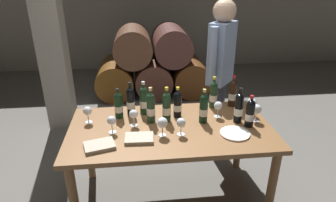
{
  "coord_description": "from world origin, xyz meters",
  "views": [
    {
      "loc": [
        -0.26,
        -2.13,
        1.97
      ],
      "look_at": [
        0.0,
        0.2,
        0.91
      ],
      "focal_mm": 31.21,
      "sensor_mm": 36.0,
      "label": 1
    }
  ],
  "objects_px": {
    "wine_bottle_9": "(144,100)",
    "sommelier_presenting": "(220,66)",
    "dining_table": "(171,136)",
    "wine_glass_5": "(218,106)",
    "wine_bottle_10": "(131,101)",
    "wine_bottle_5": "(233,93)",
    "leather_ledger": "(139,138)",
    "wine_bottle_2": "(250,113)",
    "wine_bottle_6": "(213,94)",
    "wine_bottle_0": "(167,107)",
    "tasting_notebook": "(99,146)",
    "wine_bottle_3": "(151,107)",
    "wine_glass_1": "(257,110)",
    "wine_bottle_1": "(178,104)",
    "wine_glass_7": "(252,103)",
    "wine_glass_4": "(133,115)",
    "serving_plate": "(235,133)",
    "wine_glass_0": "(112,121)",
    "wine_glass_2": "(181,123)",
    "wine_bottle_8": "(239,108)",
    "wine_bottle_7": "(119,105)",
    "wine_bottle_4": "(204,108)",
    "wine_glass_3": "(87,111)"
  },
  "relations": [
    {
      "from": "wine_glass_4",
      "to": "serving_plate",
      "type": "height_order",
      "value": "wine_glass_4"
    },
    {
      "from": "wine_glass_0",
      "to": "leather_ledger",
      "type": "relative_size",
      "value": 0.67
    },
    {
      "from": "wine_glass_7",
      "to": "wine_bottle_5",
      "type": "bearing_deg",
      "value": 117.07
    },
    {
      "from": "wine_glass_2",
      "to": "wine_glass_4",
      "type": "xyz_separation_m",
      "value": [
        -0.37,
        0.19,
        0.0
      ]
    },
    {
      "from": "wine_bottle_3",
      "to": "wine_bottle_5",
      "type": "height_order",
      "value": "wine_bottle_3"
    },
    {
      "from": "wine_bottle_0",
      "to": "serving_plate",
      "type": "height_order",
      "value": "wine_bottle_0"
    },
    {
      "from": "wine_bottle_4",
      "to": "wine_bottle_8",
      "type": "bearing_deg",
      "value": -5.86
    },
    {
      "from": "wine_bottle_6",
      "to": "serving_plate",
      "type": "height_order",
      "value": "wine_bottle_6"
    },
    {
      "from": "wine_glass_5",
      "to": "leather_ledger",
      "type": "relative_size",
      "value": 0.68
    },
    {
      "from": "wine_bottle_6",
      "to": "tasting_notebook",
      "type": "xyz_separation_m",
      "value": [
        -1.01,
        -0.59,
        -0.12
      ]
    },
    {
      "from": "wine_glass_4",
      "to": "wine_glass_7",
      "type": "xyz_separation_m",
      "value": [
        1.05,
        0.09,
        0.01
      ]
    },
    {
      "from": "wine_bottle_2",
      "to": "wine_bottle_4",
      "type": "bearing_deg",
      "value": 162.56
    },
    {
      "from": "wine_glass_2",
      "to": "wine_glass_7",
      "type": "height_order",
      "value": "wine_glass_7"
    },
    {
      "from": "wine_bottle_10",
      "to": "wine_bottle_5",
      "type": "bearing_deg",
      "value": 5.31
    },
    {
      "from": "wine_glass_3",
      "to": "wine_glass_7",
      "type": "bearing_deg",
      "value": -0.42
    },
    {
      "from": "wine_bottle_3",
      "to": "wine_glass_5",
      "type": "height_order",
      "value": "wine_bottle_3"
    },
    {
      "from": "wine_bottle_1",
      "to": "wine_bottle_9",
      "type": "height_order",
      "value": "wine_bottle_9"
    },
    {
      "from": "dining_table",
      "to": "leather_ledger",
      "type": "bearing_deg",
      "value": -146.56
    },
    {
      "from": "wine_bottle_8",
      "to": "dining_table",
      "type": "bearing_deg",
      "value": -177.19
    },
    {
      "from": "leather_ledger",
      "to": "wine_bottle_7",
      "type": "bearing_deg",
      "value": 115.62
    },
    {
      "from": "wine_bottle_6",
      "to": "tasting_notebook",
      "type": "bearing_deg",
      "value": -149.62
    },
    {
      "from": "wine_bottle_5",
      "to": "wine_glass_7",
      "type": "distance_m",
      "value": 0.24
    },
    {
      "from": "wine_bottle_0",
      "to": "tasting_notebook",
      "type": "distance_m",
      "value": 0.66
    },
    {
      "from": "wine_bottle_2",
      "to": "wine_glass_1",
      "type": "height_order",
      "value": "wine_bottle_2"
    },
    {
      "from": "wine_bottle_2",
      "to": "wine_glass_0",
      "type": "xyz_separation_m",
      "value": [
        -1.14,
        0.02,
        -0.02
      ]
    },
    {
      "from": "leather_ledger",
      "to": "wine_bottle_9",
      "type": "bearing_deg",
      "value": 85.77
    },
    {
      "from": "wine_bottle_9",
      "to": "sommelier_presenting",
      "type": "height_order",
      "value": "sommelier_presenting"
    },
    {
      "from": "wine_bottle_5",
      "to": "wine_bottle_9",
      "type": "height_order",
      "value": "wine_bottle_9"
    },
    {
      "from": "wine_bottle_2",
      "to": "wine_bottle_6",
      "type": "bearing_deg",
      "value": 117.32
    },
    {
      "from": "wine_glass_2",
      "to": "wine_bottle_0",
      "type": "bearing_deg",
      "value": 109.68
    },
    {
      "from": "wine_bottle_7",
      "to": "wine_bottle_10",
      "type": "distance_m",
      "value": 0.12
    },
    {
      "from": "wine_bottle_10",
      "to": "wine_glass_1",
      "type": "bearing_deg",
      "value": -12.73
    },
    {
      "from": "wine_bottle_1",
      "to": "wine_glass_7",
      "type": "relative_size",
      "value": 1.73
    },
    {
      "from": "wine_bottle_4",
      "to": "wine_glass_7",
      "type": "xyz_separation_m",
      "value": [
        0.46,
        0.09,
        -0.02
      ]
    },
    {
      "from": "dining_table",
      "to": "wine_glass_5",
      "type": "distance_m",
      "value": 0.5
    },
    {
      "from": "wine_bottle_3",
      "to": "wine_bottle_7",
      "type": "relative_size",
      "value": 1.15
    },
    {
      "from": "wine_bottle_0",
      "to": "wine_bottle_4",
      "type": "relative_size",
      "value": 1.03
    },
    {
      "from": "wine_bottle_9",
      "to": "leather_ledger",
      "type": "xyz_separation_m",
      "value": [
        -0.05,
        -0.45,
        -0.12
      ]
    },
    {
      "from": "wine_glass_1",
      "to": "wine_glass_7",
      "type": "xyz_separation_m",
      "value": [
        0.0,
        0.12,
        0.0
      ]
    },
    {
      "from": "wine_bottle_10",
      "to": "wine_glass_2",
      "type": "height_order",
      "value": "wine_bottle_10"
    },
    {
      "from": "wine_bottle_9",
      "to": "sommelier_presenting",
      "type": "distance_m",
      "value": 0.97
    },
    {
      "from": "wine_bottle_1",
      "to": "wine_bottle_10",
      "type": "relative_size",
      "value": 0.9
    },
    {
      "from": "wine_bottle_5",
      "to": "wine_glass_7",
      "type": "xyz_separation_m",
      "value": [
        0.11,
        -0.21,
        -0.02
      ]
    },
    {
      "from": "wine_bottle_6",
      "to": "wine_glass_2",
      "type": "distance_m",
      "value": 0.61
    },
    {
      "from": "wine_bottle_8",
      "to": "sommelier_presenting",
      "type": "distance_m",
      "value": 0.74
    },
    {
      "from": "wine_bottle_7",
      "to": "wine_glass_5",
      "type": "distance_m",
      "value": 0.88
    },
    {
      "from": "wine_bottle_3",
      "to": "wine_bottle_9",
      "type": "relative_size",
      "value": 1.02
    },
    {
      "from": "wine_bottle_6",
      "to": "wine_bottle_10",
      "type": "bearing_deg",
      "value": -174.35
    },
    {
      "from": "wine_bottle_0",
      "to": "tasting_notebook",
      "type": "relative_size",
      "value": 1.43
    },
    {
      "from": "wine_bottle_9",
      "to": "wine_glass_5",
      "type": "xyz_separation_m",
      "value": [
        0.65,
        -0.14,
        -0.03
      ]
    }
  ]
}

